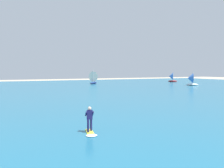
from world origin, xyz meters
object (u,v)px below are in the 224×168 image
object	(u,v)px
kitesurfer	(90,124)
sailboat_near_shore	(94,77)
sailboat_center_horizon	(171,77)
sailboat_trailing	(191,79)

from	to	relation	value
kitesurfer	sailboat_near_shore	distance (m)	55.72
kitesurfer	sailboat_center_horizon	xyz separation A→B (m)	(49.27, 50.22, 1.06)
kitesurfer	sailboat_trailing	xyz separation A→B (m)	(40.89, 32.84, 1.06)
sailboat_near_shore	sailboat_center_horizon	xyz separation A→B (m)	(27.79, -1.18, -0.23)
sailboat_near_shore	sailboat_trailing	bearing A→B (deg)	-43.73
sailboat_trailing	sailboat_center_horizon	xyz separation A→B (m)	(8.38, 17.38, 0.00)
kitesurfer	sailboat_trailing	bearing A→B (deg)	38.77
sailboat_trailing	sailboat_center_horizon	world-z (taller)	sailboat_center_horizon
sailboat_center_horizon	sailboat_near_shore	bearing A→B (deg)	177.57
sailboat_trailing	sailboat_center_horizon	distance (m)	19.30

